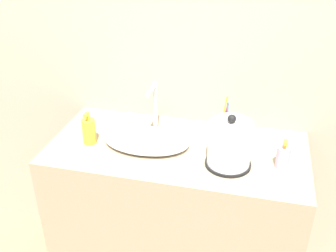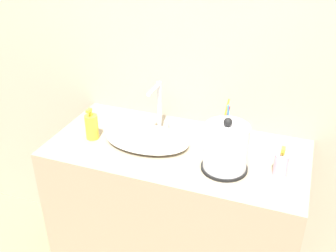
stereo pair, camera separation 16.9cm
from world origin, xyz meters
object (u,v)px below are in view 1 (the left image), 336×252
at_px(toothbrush_cup, 224,134).
at_px(shampoo_bottle, 283,157).
at_px(electric_kettle, 229,146).
at_px(faucet, 155,105).
at_px(lotion_bottle, 89,131).

xyz_separation_m(toothbrush_cup, shampoo_bottle, (0.25, -0.12, -0.01)).
distance_m(electric_kettle, toothbrush_cup, 0.17).
bearing_deg(faucet, electric_kettle, -30.24).
xyz_separation_m(faucet, electric_kettle, (0.36, -0.21, -0.04)).
xyz_separation_m(electric_kettle, shampoo_bottle, (0.21, 0.04, -0.04)).
height_order(electric_kettle, shampoo_bottle, electric_kettle).
bearing_deg(lotion_bottle, shampoo_bottle, 0.49).
height_order(toothbrush_cup, lotion_bottle, toothbrush_cup).
height_order(faucet, electric_kettle, faucet).
distance_m(faucet, toothbrush_cup, 0.34).
bearing_deg(faucet, lotion_bottle, -144.55).
height_order(lotion_bottle, shampoo_bottle, lotion_bottle).
height_order(electric_kettle, lotion_bottle, electric_kettle).
xyz_separation_m(electric_kettle, toothbrush_cup, (-0.04, 0.16, -0.04)).
relative_size(faucet, toothbrush_cup, 1.04).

